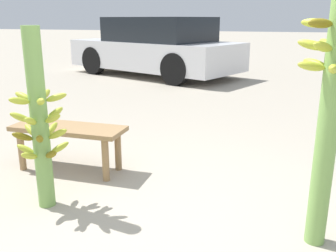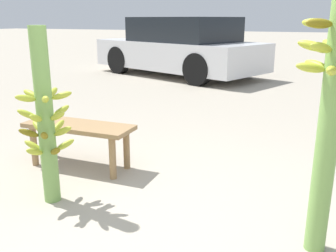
{
  "view_description": "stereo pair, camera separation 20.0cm",
  "coord_description": "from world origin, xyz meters",
  "views": [
    {
      "loc": [
        0.65,
        -1.74,
        1.34
      ],
      "look_at": [
        -0.08,
        0.5,
        0.66
      ],
      "focal_mm": 40.0,
      "sensor_mm": 36.0,
      "label": 1
    },
    {
      "loc": [
        0.83,
        -1.67,
        1.34
      ],
      "look_at": [
        -0.08,
        0.5,
        0.66
      ],
      "focal_mm": 40.0,
      "sensor_mm": 36.0,
      "label": 2
    }
  ],
  "objects": [
    {
      "name": "banana_stalk_center",
      "position": [
        0.88,
        0.5,
        0.94
      ],
      "size": [
        0.43,
        0.43,
        1.74
      ],
      "color": "#7AA851",
      "rests_on": "ground_plane"
    },
    {
      "name": "market_bench",
      "position": [
        -1.2,
        1.04,
        0.34
      ],
      "size": [
        1.04,
        0.37,
        0.42
      ],
      "rotation": [
        0.0,
        0.0,
        0.02
      ],
      "color": "#99754C",
      "rests_on": "ground_plane"
    },
    {
      "name": "banana_stalk_left",
      "position": [
        -1.0,
        0.39,
        0.64
      ],
      "size": [
        0.41,
        0.41,
        1.3
      ],
      "color": "#7AA851",
      "rests_on": "ground_plane"
    },
    {
      "name": "parked_car",
      "position": [
        -2.47,
        6.89,
        0.67
      ],
      "size": [
        4.54,
        3.19,
        1.38
      ],
      "rotation": [
        0.0,
        0.0,
        1.2
      ],
      "color": "silver",
      "rests_on": "ground_plane"
    }
  ]
}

